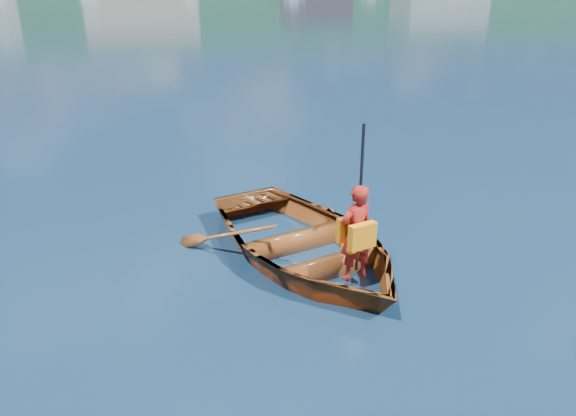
% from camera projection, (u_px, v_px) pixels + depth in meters
% --- Properties ---
extents(ground, '(600.00, 600.00, 0.00)m').
position_uv_depth(ground, '(369.00, 281.00, 6.80)').
color(ground, '#172D46').
rests_on(ground, ground).
extents(rowboat, '(3.55, 4.23, 0.75)m').
position_uv_depth(rowboat, '(303.00, 242.00, 7.28)').
color(rowboat, brown).
rests_on(rowboat, ground).
extents(child_paddler, '(0.49, 0.42, 1.83)m').
position_uv_depth(child_paddler, '(356.00, 233.00, 6.45)').
color(child_paddler, '#A21F16').
rests_on(child_paddler, ground).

